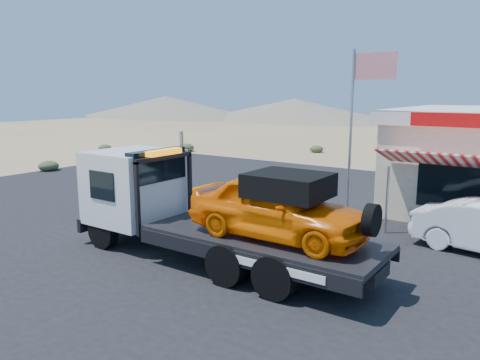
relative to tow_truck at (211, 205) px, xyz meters
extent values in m
plane|color=#907452|center=(-3.43, 1.92, -1.58)|extent=(120.00, 120.00, 0.00)
cube|color=black|center=(-1.43, 4.92, -1.57)|extent=(32.00, 24.00, 0.02)
cylinder|color=black|center=(-3.27, -1.02, -1.05)|extent=(1.02, 0.31, 1.02)
cylinder|color=black|center=(-3.27, 1.02, -1.05)|extent=(1.02, 0.31, 1.02)
cylinder|color=black|center=(1.32, -1.02, -1.05)|extent=(1.02, 0.56, 1.02)
cylinder|color=black|center=(1.32, 1.02, -1.05)|extent=(1.02, 0.56, 1.02)
cylinder|color=black|center=(2.64, -1.02, -1.05)|extent=(1.02, 0.56, 1.02)
cylinder|color=black|center=(2.64, 1.02, -1.05)|extent=(1.02, 0.56, 1.02)
cube|color=black|center=(0.50, 0.00, -0.90)|extent=(8.36, 1.02, 0.31)
cube|color=white|center=(-2.96, 0.00, 0.17)|extent=(2.24, 2.40, 2.14)
cube|color=black|center=(-1.99, 0.00, 0.89)|extent=(0.36, 2.04, 0.92)
cube|color=black|center=(-1.69, 0.00, 0.12)|extent=(0.10, 2.24, 2.04)
cube|color=orange|center=(-1.69, 0.00, 1.30)|extent=(0.25, 1.22, 0.15)
cube|color=black|center=(1.63, 0.00, -0.62)|extent=(6.12, 2.35, 0.15)
imported|color=#F96803|center=(2.03, 0.00, 0.23)|extent=(4.49, 1.81, 1.53)
cube|color=black|center=(2.34, 0.00, 0.81)|extent=(1.84, 1.53, 0.56)
cube|color=red|center=(4.57, 6.66, 2.09)|extent=(2.60, 0.12, 0.45)
cylinder|color=#99999E|center=(3.07, 5.22, -0.46)|extent=(0.08, 0.08, 2.20)
cylinder|color=#99999E|center=(1.27, 6.42, 1.44)|extent=(0.10, 0.10, 6.00)
cube|color=#B20C14|center=(2.02, 6.42, 3.84)|extent=(1.50, 0.02, 0.90)
ellipsoid|color=#354123|center=(-17.14, 6.21, -1.26)|extent=(1.16, 1.16, 0.63)
ellipsoid|color=#354123|center=(-21.95, 14.21, -1.30)|extent=(1.02, 1.02, 0.55)
ellipsoid|color=#354123|center=(-16.61, 17.76, -1.25)|extent=(1.20, 1.20, 0.65)
ellipsoid|color=#354123|center=(-8.04, 23.06, -1.30)|extent=(1.04, 1.04, 0.56)
ellipsoid|color=#354123|center=(-0.10, 24.25, -1.36)|extent=(0.82, 0.82, 0.44)
cone|color=#726B59|center=(-28.43, 56.92, 0.17)|extent=(36.00, 36.00, 3.50)
cone|color=#726B59|center=(-53.43, 53.92, 0.32)|extent=(40.00, 40.00, 3.80)
camera|label=1|loc=(7.61, -9.53, 2.97)|focal=35.00mm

